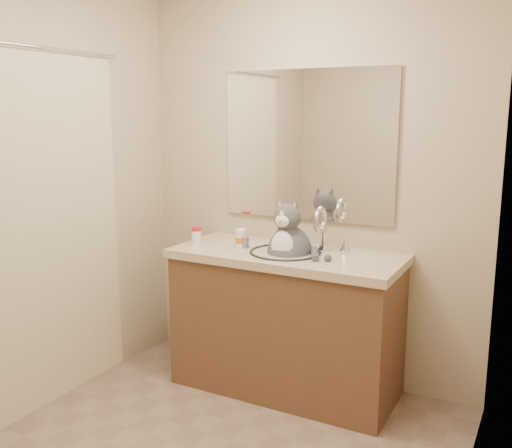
{
  "coord_description": "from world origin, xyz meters",
  "views": [
    {
      "loc": [
        1.36,
        -1.96,
        1.64
      ],
      "look_at": [
        -0.04,
        0.65,
        1.07
      ],
      "focal_mm": 40.0,
      "sensor_mm": 36.0,
      "label": 1
    }
  ],
  "objects": [
    {
      "name": "vanity",
      "position": [
        0.0,
        0.96,
        0.44
      ],
      "size": [
        1.34,
        0.59,
        1.12
      ],
      "color": "brown",
      "rests_on": "ground"
    },
    {
      "name": "room",
      "position": [
        0.0,
        0.0,
        1.2
      ],
      "size": [
        2.22,
        2.52,
        2.42
      ],
      "color": "#856E5C",
      "rests_on": "ground"
    },
    {
      "name": "pill_bottle_redcap",
      "position": [
        -0.59,
        0.91,
        0.9
      ],
      "size": [
        0.07,
        0.07,
        0.1
      ],
      "rotation": [
        0.0,
        0.0,
        0.3
      ],
      "color": "white",
      "rests_on": "vanity"
    },
    {
      "name": "grey_canister",
      "position": [
        -0.26,
        0.94,
        0.88
      ],
      "size": [
        0.04,
        0.04,
        0.07
      ],
      "rotation": [
        0.0,
        0.0,
        0.01
      ],
      "color": "gray",
      "rests_on": "vanity"
    },
    {
      "name": "pill_bottle_orange",
      "position": [
        -0.3,
        0.95,
        0.9
      ],
      "size": [
        0.06,
        0.06,
        0.11
      ],
      "rotation": [
        0.0,
        0.0,
        -0.01
      ],
      "color": "white",
      "rests_on": "vanity"
    },
    {
      "name": "cat",
      "position": [
        0.02,
        0.96,
        0.86
      ],
      "size": [
        0.37,
        0.3,
        0.52
      ],
      "rotation": [
        0.0,
        0.0,
        -0.01
      ],
      "color": "#4E4F54",
      "rests_on": "vanity"
    },
    {
      "name": "shower_curtain",
      "position": [
        -1.05,
        0.1,
        1.03
      ],
      "size": [
        0.02,
        1.3,
        1.93
      ],
      "color": "beige",
      "rests_on": "ground"
    },
    {
      "name": "mirror",
      "position": [
        0.0,
        1.24,
        1.45
      ],
      "size": [
        1.1,
        0.02,
        0.9
      ],
      "primitive_type": "cube",
      "color": "white",
      "rests_on": "room"
    }
  ]
}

